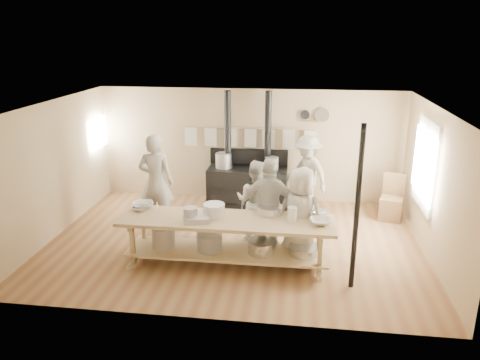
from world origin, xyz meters
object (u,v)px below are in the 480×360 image
object	(u,v)px
roasting_pan	(197,219)
prep_table	(226,237)
stove	(247,182)
cook_far_left	(156,182)
cook_right	(270,208)
chair	(391,206)
cook_left	(256,201)
cook_by_window	(307,173)
cook_center	(300,215)

from	to	relation	value
roasting_pan	prep_table	bearing A→B (deg)	22.83
prep_table	stove	bearing A→B (deg)	89.96
cook_far_left	cook_right	size ratio (longest dim) A/B	1.10
cook_right	roasting_pan	bearing A→B (deg)	38.38
cook_right	prep_table	bearing A→B (deg)	43.04
prep_table	chair	distance (m)	4.02
stove	roasting_pan	xyz separation A→B (m)	(-0.45, -3.21, 0.38)
stove	cook_left	size ratio (longest dim) A/B	1.65
prep_table	chair	size ratio (longest dim) A/B	3.68
cook_right	chair	xyz separation A→B (m)	(2.45, 1.98, -0.60)
chair	cook_by_window	bearing A→B (deg)	-174.53
cook_center	roasting_pan	world-z (taller)	cook_center
cook_far_left	cook_right	world-z (taller)	cook_far_left
cook_left	cook_by_window	world-z (taller)	cook_by_window
stove	prep_table	xyz separation A→B (m)	(-0.00, -3.02, -0.00)
cook_far_left	cook_left	distance (m)	2.06
cook_center	chair	world-z (taller)	cook_center
prep_table	cook_right	size ratio (longest dim) A/B	2.02
prep_table	roasting_pan	xyz separation A→B (m)	(-0.45, -0.19, 0.38)
cook_by_window	roasting_pan	world-z (taller)	cook_by_window
cook_center	cook_right	distance (m)	0.55
cook_left	cook_by_window	bearing A→B (deg)	-106.01
cook_far_left	cook_center	size ratio (longest dim) A/B	1.16
cook_center	cook_by_window	world-z (taller)	cook_by_window
stove	cook_left	distance (m)	2.00
stove	cook_right	xyz separation A→B (m)	(0.70, -2.52, 0.37)
prep_table	roasting_pan	world-z (taller)	roasting_pan
cook_right	roasting_pan	world-z (taller)	cook_right
prep_table	cook_by_window	distance (m)	3.13
cook_left	roasting_pan	size ratio (longest dim) A/B	3.80
chair	roasting_pan	size ratio (longest dim) A/B	2.36
stove	roasting_pan	distance (m)	3.26
cook_left	cook_right	size ratio (longest dim) A/B	0.89
chair	roasting_pan	world-z (taller)	chair
chair	stove	bearing A→B (deg)	-174.08
stove	chair	xyz separation A→B (m)	(3.14, -0.53, -0.23)
cook_far_left	cook_center	distance (m)	3.05
prep_table	cook_by_window	xyz separation A→B (m)	(1.35, 2.80, 0.33)
cook_right	chair	world-z (taller)	cook_right
cook_by_window	cook_center	bearing A→B (deg)	-50.32
prep_table	cook_far_left	distance (m)	2.20
roasting_pan	cook_left	bearing A→B (deg)	56.47
stove	prep_table	bearing A→B (deg)	-90.04
prep_table	roasting_pan	size ratio (longest dim) A/B	8.67
cook_left	stove	bearing A→B (deg)	-65.64
prep_table	cook_center	distance (m)	1.32
chair	roasting_pan	xyz separation A→B (m)	(-3.59, -2.67, 0.61)
prep_table	cook_left	bearing A→B (deg)	70.07
stove	chair	size ratio (longest dim) A/B	2.66
stove	cook_right	bearing A→B (deg)	-74.53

